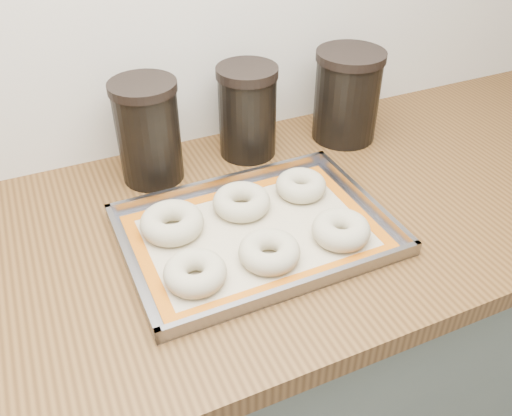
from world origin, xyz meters
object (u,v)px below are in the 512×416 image
bagel_back_right (301,185)px  baking_tray (256,232)px  bagel_front_mid (269,252)px  bagel_back_left (172,223)px  canister_mid (247,111)px  bagel_back_mid (242,202)px  canister_left (148,132)px  canister_right (347,96)px  bagel_front_left (195,273)px  bagel_front_right (341,230)px

bagel_back_right → baking_tray: bearing=-149.8°
bagel_front_mid → bagel_back_left: bearing=131.9°
baking_tray → canister_mid: 0.30m
bagel_back_mid → canister_left: bearing=122.3°
bagel_back_mid → canister_left: 0.23m
bagel_back_left → canister_right: size_ratio=0.56×
bagel_back_left → canister_mid: (0.23, 0.20, 0.07)m
canister_left → baking_tray: bearing=-66.4°
canister_mid → canister_left: bearing=-177.5°
canister_left → canister_mid: bearing=2.5°
bagel_back_left → bagel_front_mid: bearing=-48.1°
bagel_front_left → bagel_front_mid: size_ratio=0.98×
bagel_front_right → canister_right: bearing=57.7°
baking_tray → bagel_front_right: bearing=-30.4°
baking_tray → bagel_front_right: size_ratio=4.55×
bagel_front_mid → bagel_back_left: (-0.12, 0.14, 0.00)m
bagel_back_left → bagel_front_left: bearing=-91.7°
canister_right → canister_mid: bearing=173.9°
bagel_back_right → canister_left: size_ratio=0.47×
bagel_front_mid → bagel_back_left: size_ratio=0.91×
bagel_back_mid → bagel_back_right: (0.13, 0.00, 0.00)m
bagel_front_left → canister_left: canister_left is taller
bagel_back_left → canister_left: size_ratio=0.55×
bagel_front_mid → canister_right: 0.47m
bagel_front_left → bagel_front_right: bagel_front_right is taller
bagel_back_left → bagel_back_mid: bearing=3.7°
baking_tray → bagel_back_mid: (0.00, 0.07, 0.02)m
bagel_front_mid → bagel_back_left: 0.19m
baking_tray → canister_left: 0.30m
canister_right → baking_tray: bearing=-143.4°
baking_tray → canister_left: canister_left is taller
baking_tray → bagel_back_mid: size_ratio=4.32×
bagel_back_mid → bagel_front_left: bearing=-134.3°
bagel_front_left → canister_left: size_ratio=0.49×
bagel_front_left → bagel_front_right: size_ratio=0.99×
bagel_front_left → bagel_back_mid: (0.14, 0.14, -0.00)m
canister_left → canister_mid: 0.21m
bagel_front_mid → canister_mid: canister_mid is taller
bagel_back_mid → canister_mid: canister_mid is taller
canister_mid → bagel_back_mid: bearing=-116.6°
bagel_back_mid → canister_mid: (0.10, 0.19, 0.08)m
bagel_front_mid → canister_mid: (0.11, 0.34, 0.08)m
bagel_back_left → canister_left: (0.02, 0.19, 0.08)m
bagel_front_left → bagel_back_right: 0.30m
bagel_front_left → canister_left: 0.34m
bagel_front_left → canister_mid: (0.24, 0.34, 0.08)m
baking_tray → bagel_front_mid: bagel_front_mid is taller
canister_mid → bagel_front_mid: bearing=-107.9°
canister_left → bagel_front_left: bearing=-94.1°
bagel_front_right → bagel_back_mid: (-0.12, 0.15, -0.00)m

